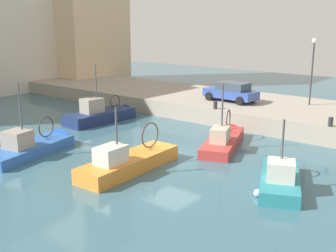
{
  "coord_description": "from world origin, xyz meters",
  "views": [
    {
      "loc": [
        -17.04,
        -13.61,
        7.16
      ],
      "look_at": [
        1.39,
        1.44,
        1.2
      ],
      "focal_mm": 44.54,
      "sensor_mm": 36.0,
      "label": 1
    }
  ],
  "objects": [
    {
      "name": "mooring_bollard_south",
      "position": [
        7.35,
        -6.0,
        1.48
      ],
      "size": [
        0.28,
        0.28,
        0.55
      ],
      "primitive_type": "cylinder",
      "color": "#2D2D33",
      "rests_on": "quay_wall"
    },
    {
      "name": "quay_streetlamp",
      "position": [
        13.0,
        -2.57,
        4.45
      ],
      "size": [
        0.36,
        0.36,
        4.83
      ],
      "color": "#38383D",
      "rests_on": "quay_wall"
    },
    {
      "name": "fishing_boat_orange",
      "position": [
        -2.84,
        0.23,
        0.11
      ],
      "size": [
        6.8,
        2.0,
        4.09
      ],
      "color": "orange",
      "rests_on": "ground"
    },
    {
      "name": "fishing_boat_navy",
      "position": [
        3.26,
        9.16,
        0.13
      ],
      "size": [
        6.28,
        2.38,
        5.15
      ],
      "color": "navy",
      "rests_on": "ground"
    },
    {
      "name": "mooring_bollard_mid",
      "position": [
        7.35,
        2.0,
        1.48
      ],
      "size": [
        0.28,
        0.28,
        0.55
      ],
      "primitive_type": "cylinder",
      "color": "#2D2D33",
      "rests_on": "quay_wall"
    },
    {
      "name": "quay_wall",
      "position": [
        11.5,
        0.0,
        0.6
      ],
      "size": [
        9.0,
        56.0,
        1.2
      ],
      "primitive_type": "cube",
      "color": "#9E9384",
      "rests_on": "ground"
    },
    {
      "name": "parked_car_blue",
      "position": [
        10.52,
        2.63,
        1.95
      ],
      "size": [
        2.11,
        4.33,
        1.49
      ],
      "color": "#334C9E",
      "rests_on": "quay_wall"
    },
    {
      "name": "fishing_boat_red",
      "position": [
        3.6,
        -1.08,
        0.11
      ],
      "size": [
        6.7,
        3.83,
        4.59
      ],
      "color": "#BC3833",
      "rests_on": "ground"
    },
    {
      "name": "fishing_boat_teal",
      "position": [
        -0.07,
        -6.32,
        0.13
      ],
      "size": [
        5.66,
        3.66,
        3.9
      ],
      "color": "teal",
      "rests_on": "ground"
    },
    {
      "name": "fishing_boat_blue",
      "position": [
        -4.46,
        6.42,
        0.12
      ],
      "size": [
        6.58,
        3.26,
        4.99
      ],
      "color": "#2D60B7",
      "rests_on": "ground"
    },
    {
      "name": "waterfront_building_central",
      "position": [
        7.4,
        27.96,
        7.79
      ],
      "size": [
        8.33,
        6.91,
        15.53
      ],
      "color": "silver",
      "rests_on": "ground"
    },
    {
      "name": "water_surface",
      "position": [
        0.0,
        0.0,
        0.0
      ],
      "size": [
        80.0,
        80.0,
        0.0
      ],
      "primitive_type": "plane",
      "color": "#386070",
      "rests_on": "ground"
    }
  ]
}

